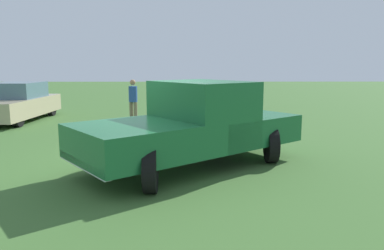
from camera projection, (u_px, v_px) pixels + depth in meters
ground_plane at (153, 159)px, 8.54m from camera, size 80.00×80.00×0.00m
pickup_truck at (197, 123)px, 7.86m from camera, size 4.62×5.12×1.81m
sedan_near at (18, 103)px, 14.36m from camera, size 4.56×1.88×1.48m
person_visitor at (133, 98)px, 13.89m from camera, size 0.44×0.44×1.61m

